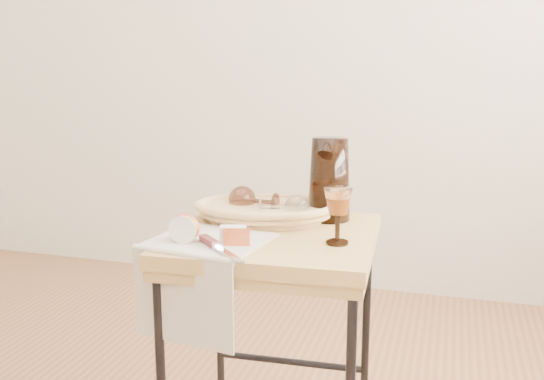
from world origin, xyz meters
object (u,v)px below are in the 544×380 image
(side_table, at_px, (274,349))
(goblet_lying_a, at_px, (256,201))
(apple_half, at_px, (185,227))
(wine_goblet, at_px, (338,216))
(table_knife, at_px, (219,247))
(bread_basket, at_px, (265,212))
(goblet_lying_b, at_px, (281,207))
(tea_towel, at_px, (209,241))
(pitcher, at_px, (329,179))

(side_table, height_order, goblet_lying_a, goblet_lying_a)
(goblet_lying_a, distance_m, apple_half, 0.30)
(side_table, distance_m, wine_goblet, 0.46)
(table_knife, bearing_deg, goblet_lying_a, 136.54)
(bread_basket, xyz_separation_m, goblet_lying_b, (0.05, -0.02, 0.02))
(bread_basket, distance_m, wine_goblet, 0.30)
(tea_towel, bearing_deg, goblet_lying_b, 68.57)
(goblet_lying_a, relative_size, apple_half, 1.72)
(side_table, xyz_separation_m, tea_towel, (-0.13, -0.13, 0.34))
(tea_towel, bearing_deg, table_knife, -44.61)
(tea_towel, xyz_separation_m, bread_basket, (0.07, 0.24, 0.02))
(goblet_lying_b, height_order, table_knife, goblet_lying_b)
(tea_towel, bearing_deg, bread_basket, 81.65)
(side_table, relative_size, goblet_lying_b, 5.82)
(bread_basket, height_order, pitcher, pitcher)
(bread_basket, height_order, wine_goblet, wine_goblet)
(bread_basket, bearing_deg, tea_towel, -118.85)
(goblet_lying_a, bearing_deg, side_table, 131.52)
(goblet_lying_a, xyz_separation_m, table_knife, (0.02, -0.34, -0.04))
(side_table, relative_size, pitcher, 2.46)
(wine_goblet, bearing_deg, apple_half, -164.20)
(tea_towel, height_order, pitcher, pitcher)
(goblet_lying_a, height_order, table_knife, goblet_lying_a)
(table_knife, bearing_deg, bread_basket, 130.91)
(bread_basket, height_order, apple_half, apple_half)
(tea_towel, distance_m, apple_half, 0.07)
(tea_towel, xyz_separation_m, pitcher, (0.25, 0.31, 0.12))
(tea_towel, relative_size, wine_goblet, 1.91)
(bread_basket, relative_size, pitcher, 1.31)
(side_table, xyz_separation_m, pitcher, (0.11, 0.18, 0.46))
(tea_towel, relative_size, pitcher, 1.01)
(goblet_lying_b, bearing_deg, table_knife, -122.86)
(side_table, xyz_separation_m, wine_goblet, (0.18, -0.06, 0.41))
(side_table, bearing_deg, bread_basket, 118.45)
(pitcher, xyz_separation_m, table_knife, (-0.19, -0.39, -0.10))
(apple_half, height_order, table_knife, apple_half)
(goblet_lying_b, relative_size, table_knife, 0.55)
(side_table, height_order, table_knife, table_knife)
(tea_towel, relative_size, bread_basket, 0.77)
(wine_goblet, relative_size, table_knife, 0.69)
(side_table, height_order, wine_goblet, wine_goblet)
(wine_goblet, distance_m, apple_half, 0.38)
(goblet_lying_a, height_order, goblet_lying_b, goblet_lying_a)
(side_table, xyz_separation_m, table_knife, (-0.08, -0.21, 0.36))
(pitcher, height_order, wine_goblet, pitcher)
(side_table, height_order, pitcher, pitcher)
(goblet_lying_b, xyz_separation_m, apple_half, (-0.18, -0.25, -0.01))
(bread_basket, relative_size, table_knife, 1.70)
(goblet_lying_b, relative_size, apple_half, 1.53)
(pitcher, relative_size, table_knife, 1.30)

